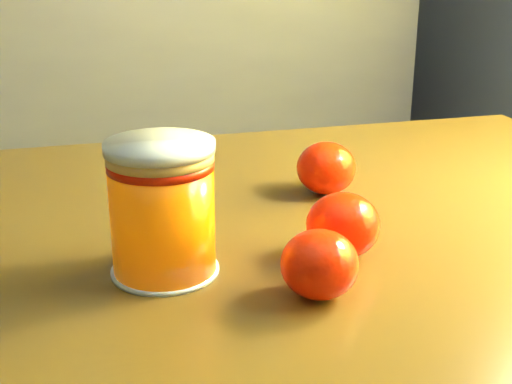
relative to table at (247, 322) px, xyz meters
name	(u,v)px	position (x,y,z in m)	size (l,w,h in m)	color
table	(247,322)	(0.00, 0.00, 0.00)	(1.05, 0.80, 0.73)	brown
juice_glass	(162,210)	(-0.09, -0.05, 0.15)	(0.09, 0.09, 0.11)	#FF6A05
orange_front	(343,225)	(0.06, -0.07, 0.12)	(0.06, 0.06, 0.06)	#FF2405
orange_back	(326,168)	(0.12, 0.07, 0.12)	(0.06, 0.06, 0.05)	#FF2405
orange_extra	(320,264)	(0.01, -0.13, 0.12)	(0.06, 0.06, 0.05)	#FF2405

